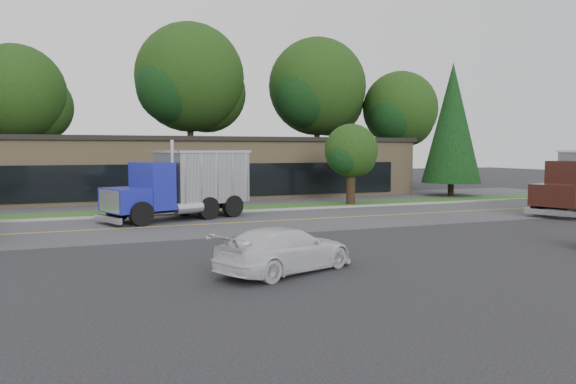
% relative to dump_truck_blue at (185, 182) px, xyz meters
% --- Properties ---
extents(ground, '(140.00, 140.00, 0.00)m').
position_rel_dump_truck_blue_xyz_m(ground, '(1.08, -11.57, -1.80)').
color(ground, '#343439').
rests_on(ground, ground).
extents(road, '(60.00, 8.00, 0.02)m').
position_rel_dump_truck_blue_xyz_m(road, '(1.08, -2.57, -1.80)').
color(road, '#525257').
rests_on(road, ground).
extents(center_line, '(60.00, 0.12, 0.01)m').
position_rel_dump_truck_blue_xyz_m(center_line, '(1.08, -2.57, -1.80)').
color(center_line, gold).
rests_on(center_line, ground).
extents(curb, '(60.00, 0.30, 0.12)m').
position_rel_dump_truck_blue_xyz_m(curb, '(1.08, 1.63, -1.80)').
color(curb, '#9E9E99').
rests_on(curb, ground).
extents(grass_verge, '(60.00, 3.40, 0.03)m').
position_rel_dump_truck_blue_xyz_m(grass_verge, '(1.08, 3.43, -1.80)').
color(grass_verge, '#295C1F').
rests_on(grass_verge, ground).
extents(far_parking, '(60.00, 7.00, 0.02)m').
position_rel_dump_truck_blue_xyz_m(far_parking, '(1.08, 8.43, -1.80)').
color(far_parking, '#525257').
rests_on(far_parking, ground).
extents(strip_mall, '(32.00, 12.00, 4.00)m').
position_rel_dump_truck_blue_xyz_m(strip_mall, '(3.08, 14.43, 0.20)').
color(strip_mall, '#987F5D').
rests_on(strip_mall, ground).
extents(tree_far_b, '(8.27, 7.78, 11.79)m').
position_rel_dump_truck_blue_xyz_m(tree_far_b, '(-8.79, 22.53, 5.72)').
color(tree_far_b, '#382619').
rests_on(tree_far_b, ground).
extents(tree_far_c, '(10.25, 9.65, 14.62)m').
position_rel_dump_truck_blue_xyz_m(tree_far_c, '(5.24, 22.55, 7.53)').
color(tree_far_c, '#382619').
rests_on(tree_far_c, ground).
extents(tree_far_d, '(9.82, 9.24, 14.01)m').
position_rel_dump_truck_blue_xyz_m(tree_far_d, '(17.23, 21.55, 7.14)').
color(tree_far_d, '#382619').
rests_on(tree_far_d, ground).
extents(tree_far_e, '(7.72, 7.27, 11.01)m').
position_rel_dump_truck_blue_xyz_m(tree_far_e, '(25.20, 19.52, 5.22)').
color(tree_far_e, '#382619').
rests_on(tree_far_e, ground).
extents(evergreen_right, '(4.30, 4.30, 9.78)m').
position_rel_dump_truck_blue_xyz_m(evergreen_right, '(21.08, 6.43, 3.57)').
color(evergreen_right, '#382619').
rests_on(evergreen_right, ground).
extents(tree_verge, '(3.52, 3.32, 5.03)m').
position_rel_dump_truck_blue_xyz_m(tree_verge, '(11.13, 3.47, 1.39)').
color(tree_verge, '#382619').
rests_on(tree_verge, ground).
extents(dump_truck_blue, '(7.52, 4.84, 3.36)m').
position_rel_dump_truck_blue_xyz_m(dump_truck_blue, '(0.00, 0.00, 0.00)').
color(dump_truck_blue, black).
rests_on(dump_truck_blue, ground).
extents(rally_car, '(4.71, 3.34, 1.27)m').
position_rel_dump_truck_blue_xyz_m(rally_car, '(0.10, -13.13, -1.17)').
color(rally_car, silver).
rests_on(rally_car, ground).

